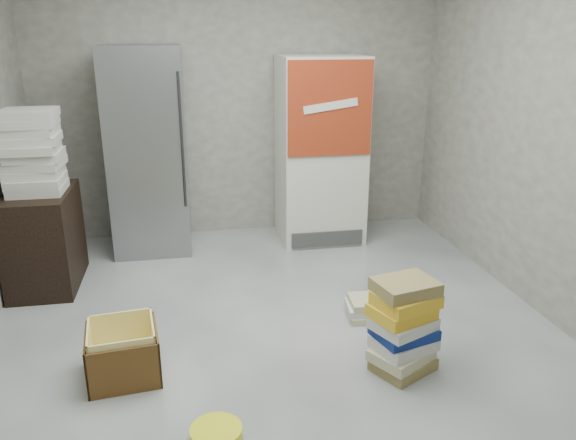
# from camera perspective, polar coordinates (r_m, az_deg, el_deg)

# --- Properties ---
(ground) EXTENTS (5.00, 5.00, 0.00)m
(ground) POSITION_cam_1_polar(r_m,az_deg,el_deg) (3.80, -0.64, -13.35)
(ground) COLOR #B8B8B4
(ground) RESTS_ON ground
(room_shell) EXTENTS (4.04, 5.04, 2.82)m
(room_shell) POSITION_cam_1_polar(r_m,az_deg,el_deg) (3.23, -0.76, 14.86)
(room_shell) COLOR #A9A498
(room_shell) RESTS_ON ground
(steel_fridge) EXTENTS (0.70, 0.72, 1.90)m
(steel_fridge) POSITION_cam_1_polar(r_m,az_deg,el_deg) (5.42, -14.04, 6.78)
(steel_fridge) COLOR #96999D
(steel_fridge) RESTS_ON ground
(coke_cooler) EXTENTS (0.80, 0.73, 1.80)m
(coke_cooler) POSITION_cam_1_polar(r_m,az_deg,el_deg) (5.57, 3.29, 7.11)
(coke_cooler) COLOR silver
(coke_cooler) RESTS_ON ground
(wood_shelf) EXTENTS (0.50, 0.80, 0.80)m
(wood_shelf) POSITION_cam_1_polar(r_m,az_deg,el_deg) (5.00, -23.53, -1.80)
(wood_shelf) COLOR black
(wood_shelf) RESTS_ON ground
(supply_box_stack) EXTENTS (0.43, 0.44, 0.65)m
(supply_box_stack) POSITION_cam_1_polar(r_m,az_deg,el_deg) (4.81, -24.53, 6.34)
(supply_box_stack) COLOR silver
(supply_box_stack) RESTS_ON wood_shelf
(phonebook_stack_main) EXTENTS (0.46, 0.42, 0.60)m
(phonebook_stack_main) POSITION_cam_1_polar(r_m,az_deg,el_deg) (3.56, 11.66, -10.51)
(phonebook_stack_main) COLOR olive
(phonebook_stack_main) RESTS_ON ground
(phonebook_stack_side) EXTENTS (0.37, 0.31, 0.15)m
(phonebook_stack_side) POSITION_cam_1_polar(r_m,az_deg,el_deg) (4.23, 8.39, -8.81)
(phonebook_stack_side) COLOR #C1BB8E
(phonebook_stack_side) RESTS_ON ground
(cardboard_box) EXTENTS (0.47, 0.47, 0.34)m
(cardboard_box) POSITION_cam_1_polar(r_m,az_deg,el_deg) (3.65, -16.38, -13.06)
(cardboard_box) COLOR yellow
(cardboard_box) RESTS_ON ground
(bucket_lid) EXTENTS (0.29, 0.29, 0.07)m
(bucket_lid) POSITION_cam_1_polar(r_m,az_deg,el_deg) (3.12, -7.31, -20.78)
(bucket_lid) COLOR yellow
(bucket_lid) RESTS_ON ground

